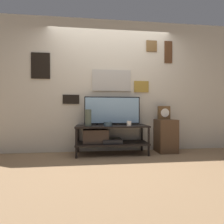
{
  "coord_description": "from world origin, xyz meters",
  "views": [
    {
      "loc": [
        -0.37,
        -3.02,
        0.85
      ],
      "look_at": [
        0.0,
        0.29,
        0.81
      ],
      "focal_mm": 28.0,
      "sensor_mm": 36.0,
      "label": 1
    }
  ],
  "objects": [
    {
      "name": "vase_tall_ceramic",
      "position": [
        -0.45,
        0.18,
        0.7
      ],
      "size": [
        0.12,
        0.12,
        0.3
      ],
      "color": "#4C5647",
      "rests_on": "media_console"
    },
    {
      "name": "wall_back",
      "position": [
        -0.0,
        0.59,
        1.35
      ],
      "size": [
        6.4,
        0.08,
        2.7
      ],
      "color": "beige",
      "rests_on": "ground_plane"
    },
    {
      "name": "television",
      "position": [
        0.02,
        0.4,
        0.84
      ],
      "size": [
        1.09,
        0.05,
        0.55
      ],
      "color": "black",
      "rests_on": "media_console"
    },
    {
      "name": "vase_wide_bowl",
      "position": [
        -0.09,
        0.13,
        0.59
      ],
      "size": [
        0.15,
        0.15,
        0.08
      ],
      "color": "#2D4251",
      "rests_on": "media_console"
    },
    {
      "name": "ground_plane",
      "position": [
        0.0,
        0.0,
        0.0
      ],
      "size": [
        12.0,
        12.0,
        0.0
      ],
      "primitive_type": "plane",
      "color": "#846647"
    },
    {
      "name": "candle_jar",
      "position": [
        0.3,
        0.12,
        0.6
      ],
      "size": [
        0.09,
        0.09,
        0.09
      ],
      "color": "silver",
      "rests_on": "media_console"
    },
    {
      "name": "mantel_clock",
      "position": [
        1.08,
        0.4,
        0.79
      ],
      "size": [
        0.23,
        0.11,
        0.27
      ],
      "color": "brown",
      "rests_on": "side_table"
    },
    {
      "name": "media_console",
      "position": [
        -0.12,
        0.29,
        0.35
      ],
      "size": [
        1.36,
        0.5,
        0.55
      ],
      "color": "black",
      "rests_on": "ground_plane"
    },
    {
      "name": "side_table",
      "position": [
        1.09,
        0.34,
        0.33
      ],
      "size": [
        0.37,
        0.39,
        0.65
      ],
      "color": "#513823",
      "rests_on": "ground_plane"
    }
  ]
}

